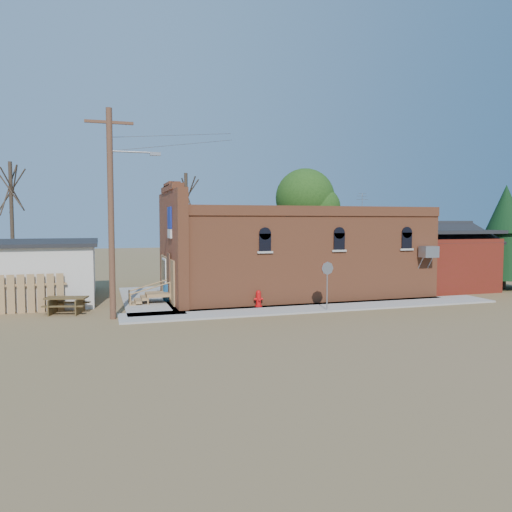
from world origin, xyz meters
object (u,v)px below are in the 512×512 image
object	(u,v)px
fire_hydrant	(258,299)
trash_barrel	(169,292)
utility_pole	(112,208)
stop_sign	(327,273)
brick_bar	(289,254)
picnic_table	(67,303)

from	to	relation	value
fire_hydrant	trash_barrel	xyz separation A→B (m)	(-3.91, 3.15, 0.04)
utility_pole	stop_sign	world-z (taller)	utility_pole
brick_bar	trash_barrel	size ratio (longest dim) A/B	18.68
stop_sign	picnic_table	bearing A→B (deg)	-176.79
fire_hydrant	picnic_table	bearing A→B (deg)	-178.05
brick_bar	fire_hydrant	bearing A→B (deg)	-129.31
utility_pole	stop_sign	xyz separation A→B (m)	(9.55, -1.20, -2.95)
brick_bar	utility_pole	bearing A→B (deg)	-156.31
trash_barrel	brick_bar	bearing A→B (deg)	4.51
fire_hydrant	stop_sign	size ratio (longest dim) A/B	0.36
utility_pole	trash_barrel	bearing A→B (deg)	52.79
trash_barrel	picnic_table	xyz separation A→B (m)	(-4.89, -1.81, -0.02)
utility_pole	trash_barrel	size ratio (longest dim) A/B	10.25
brick_bar	picnic_table	bearing A→B (deg)	-168.74
utility_pole	picnic_table	size ratio (longest dim) A/B	4.27
brick_bar	fire_hydrant	world-z (taller)	brick_bar
brick_bar	utility_pole	distance (m)	10.96
utility_pole	stop_sign	bearing A→B (deg)	-7.16
trash_barrel	picnic_table	bearing A→B (deg)	-159.70
utility_pole	trash_barrel	world-z (taller)	utility_pole
utility_pole	fire_hydrant	bearing A→B (deg)	5.04
brick_bar	picnic_table	xyz separation A→B (m)	(-11.84, -2.36, -1.84)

